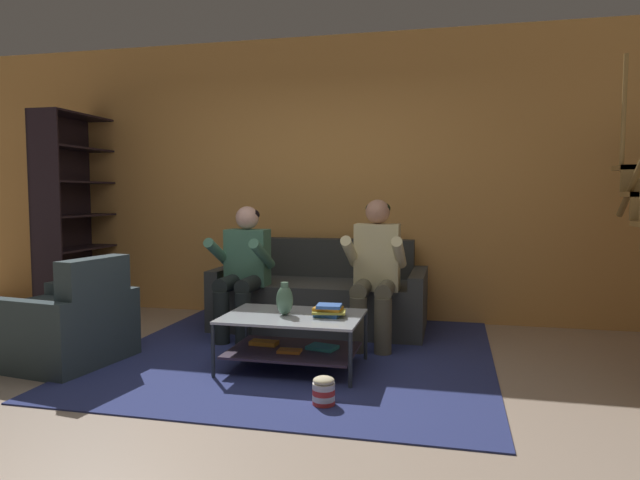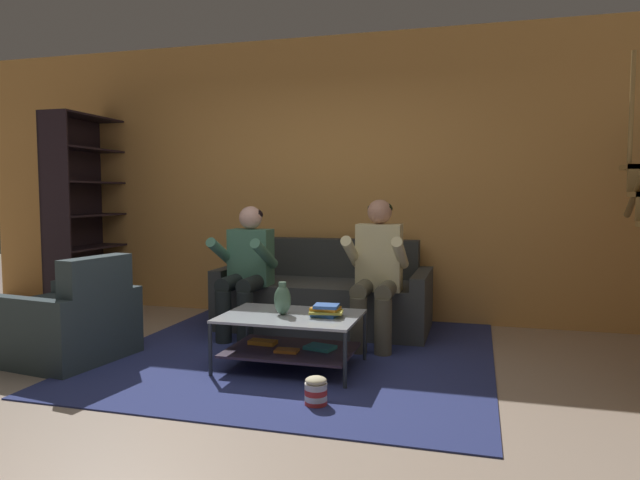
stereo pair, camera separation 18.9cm
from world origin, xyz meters
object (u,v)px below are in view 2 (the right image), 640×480
at_px(couch, 325,298).
at_px(coffee_table, 291,333).
at_px(person_seated_right, 377,266).
at_px(popcorn_tub, 316,391).
at_px(armchair, 65,324).
at_px(book_stack, 326,310).
at_px(person_seated_left, 246,265).
at_px(bookshelf, 84,229).
at_px(vase, 282,299).

relative_size(couch, coffee_table, 1.98).
xyz_separation_m(person_seated_right, popcorn_tub, (-0.12, -1.47, -0.59)).
bearing_deg(armchair, book_stack, 7.11).
distance_m(person_seated_left, bookshelf, 2.23).
height_order(person_seated_left, vase, person_seated_left).
xyz_separation_m(couch, vase, (0.03, -1.34, 0.23)).
relative_size(couch, person_seated_left, 1.68).
bearing_deg(armchair, bookshelf, 123.24).
height_order(bookshelf, popcorn_tub, bookshelf).
xyz_separation_m(vase, popcorn_tub, (0.44, -0.66, -0.43)).
height_order(person_seated_left, bookshelf, bookshelf).
distance_m(coffee_table, vase, 0.26).
distance_m(book_stack, popcorn_tub, 0.78).
height_order(person_seated_right, book_stack, person_seated_right).
distance_m(book_stack, armchair, 2.06).
height_order(person_seated_left, popcorn_tub, person_seated_left).
xyz_separation_m(couch, person_seated_left, (-0.59, -0.53, 0.36)).
bearing_deg(vase, couch, 91.48).
height_order(couch, vase, couch).
xyz_separation_m(coffee_table, popcorn_tub, (0.38, -0.67, -0.17)).
distance_m(person_seated_right, coffee_table, 1.03).
xyz_separation_m(person_seated_right, bookshelf, (-3.32, 0.56, 0.23)).
bearing_deg(couch, coffee_table, -85.88).
height_order(couch, armchair, couch).
relative_size(person_seated_left, bookshelf, 0.56).
xyz_separation_m(coffee_table, armchair, (-1.77, -0.24, 0.01)).
relative_size(coffee_table, popcorn_tub, 5.48).
xyz_separation_m(coffee_table, book_stack, (0.26, 0.01, 0.18)).
bearing_deg(book_stack, bookshelf, 156.37).
distance_m(couch, person_seated_left, 0.88).
xyz_separation_m(couch, popcorn_tub, (0.48, -2.00, -0.20)).
xyz_separation_m(person_seated_left, person_seated_right, (1.19, 0.01, 0.03)).
bearing_deg(coffee_table, popcorn_tub, -60.26).
bearing_deg(person_seated_left, bookshelf, 165.11).
relative_size(person_seated_left, coffee_table, 1.18).
xyz_separation_m(book_stack, bookshelf, (-3.09, 1.35, 0.46)).
distance_m(coffee_table, bookshelf, 3.20).
relative_size(vase, popcorn_tub, 1.33).
bearing_deg(armchair, couch, 43.12).
relative_size(armchair, popcorn_tub, 5.49).
height_order(coffee_table, popcorn_tub, coffee_table).
bearing_deg(armchair, person_seated_right, 24.65).
relative_size(bookshelf, armchair, 2.12).
bearing_deg(vase, popcorn_tub, -56.00).
bearing_deg(couch, person_seated_right, -41.70).
bearing_deg(vase, book_stack, 3.93).
bearing_deg(vase, armchair, -172.29).
bearing_deg(coffee_table, person_seated_left, 130.99).
relative_size(coffee_table, vase, 4.12).
xyz_separation_m(couch, bookshelf, (-2.73, 0.03, 0.62)).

